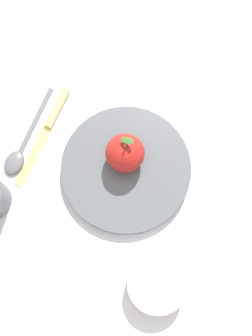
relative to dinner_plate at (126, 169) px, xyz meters
The scene contains 6 objects.
ground_plane 0.02m from the dinner_plate, 111.88° to the left, with size 2.40×2.40×0.00m, color silver.
dinner_plate is the anchor object (origin of this frame).
apple 0.05m from the dinner_plate, 25.57° to the left, with size 0.07×0.07×0.08m.
side_bowl 0.21m from the dinner_plate, 144.87° to the right, with size 0.10×0.10×0.04m.
knife 0.17m from the dinner_plate, 81.61° to the left, with size 0.21×0.03×0.01m.
spoon 0.20m from the dinner_plate, 101.04° to the left, with size 0.19×0.04×0.01m.
Camera 1 is at (-0.16, -0.08, 0.79)m, focal length 46.91 mm.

